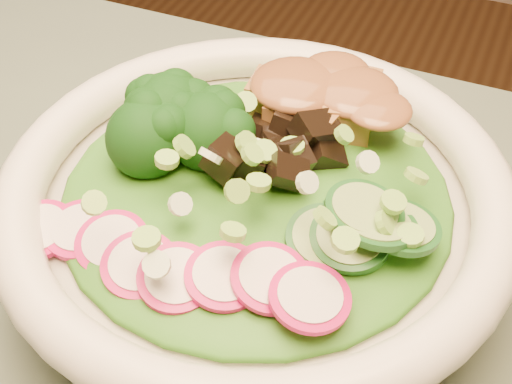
% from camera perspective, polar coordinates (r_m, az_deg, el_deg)
% --- Properties ---
extents(salad_bowl, '(0.31, 0.31, 0.08)m').
position_cam_1_polar(salad_bowl, '(0.44, 0.00, -2.04)').
color(salad_bowl, white).
rests_on(salad_bowl, dining_table).
extents(lettuce_bed, '(0.23, 0.23, 0.03)m').
position_cam_1_polar(lettuce_bed, '(0.42, 0.00, 0.10)').
color(lettuce_bed, '#1B5C13').
rests_on(lettuce_bed, salad_bowl).
extents(broccoli_florets, '(0.11, 0.10, 0.05)m').
position_cam_1_polar(broccoli_florets, '(0.44, -8.07, 5.15)').
color(broccoli_florets, black).
rests_on(broccoli_florets, salad_bowl).
extents(radish_slices, '(0.13, 0.07, 0.02)m').
position_cam_1_polar(radish_slices, '(0.38, -5.84, -6.28)').
color(radish_slices, '#B90E55').
rests_on(radish_slices, salad_bowl).
extents(cucumber_slices, '(0.10, 0.10, 0.04)m').
position_cam_1_polar(cucumber_slices, '(0.39, 9.21, -2.57)').
color(cucumber_slices, '#9BBC68').
rests_on(cucumber_slices, salad_bowl).
extents(mushroom_heap, '(0.10, 0.10, 0.05)m').
position_cam_1_polar(mushroom_heap, '(0.42, 1.02, 2.87)').
color(mushroom_heap, black).
rests_on(mushroom_heap, salad_bowl).
extents(tofu_cubes, '(0.12, 0.09, 0.04)m').
position_cam_1_polar(tofu_cubes, '(0.46, 5.07, 6.59)').
color(tofu_cubes, brown).
rests_on(tofu_cubes, salad_bowl).
extents(peanut_sauce, '(0.08, 0.06, 0.02)m').
position_cam_1_polar(peanut_sauce, '(0.45, 5.19, 8.09)').
color(peanut_sauce, brown).
rests_on(peanut_sauce, tofu_cubes).
extents(scallion_garnish, '(0.22, 0.22, 0.03)m').
position_cam_1_polar(scallion_garnish, '(0.40, 0.00, 3.01)').
color(scallion_garnish, '#7EBE43').
rests_on(scallion_garnish, salad_bowl).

